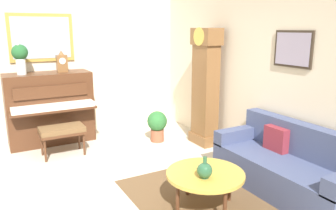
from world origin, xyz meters
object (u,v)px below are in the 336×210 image
object	(u,v)px
piano_bench	(62,131)
green_jug	(205,170)
piano	(50,108)
mantel_clock	(62,62)
coffee_table	(205,175)
flower_vase	(20,56)
couch	(288,167)
grandfather_clock	(205,90)
potted_plant	(157,124)

from	to	relation	value
piano_bench	green_jug	size ratio (longest dim) A/B	2.92
piano	mantel_clock	bearing A→B (deg)	89.35
piano	green_jug	distance (m)	3.47
coffee_table	flower_vase	bearing A→B (deg)	-155.08
piano_bench	mantel_clock	distance (m)	1.29
piano_bench	couch	bearing A→B (deg)	40.64
piano	flower_vase	bearing A→B (deg)	-89.65
piano	piano_bench	size ratio (longest dim) A/B	2.06
couch	coffee_table	distance (m)	1.19
piano_bench	couch	size ratio (longest dim) A/B	0.37
flower_vase	couch	bearing A→B (deg)	38.46
couch	piano_bench	bearing A→B (deg)	-139.36
flower_vase	mantel_clock	bearing A→B (deg)	89.96
mantel_clock	piano_bench	bearing A→B (deg)	-16.72
piano	grandfather_clock	size ratio (longest dim) A/B	0.71
piano_bench	coffee_table	world-z (taller)	piano_bench
piano	flower_vase	distance (m)	1.02
couch	coffee_table	size ratio (longest dim) A/B	2.16
piano	piano_bench	world-z (taller)	piano
coffee_table	flower_vase	xyz separation A→B (m)	(-3.21, -1.49, 1.16)
green_jug	couch	bearing A→B (deg)	88.27
coffee_table	potted_plant	xyz separation A→B (m)	(-2.31, 0.59, -0.09)
coffee_table	mantel_clock	world-z (taller)	mantel_clock
grandfather_clock	mantel_clock	size ratio (longest dim) A/B	5.34
piano_bench	mantel_clock	size ratio (longest dim) A/B	1.84
couch	mantel_clock	world-z (taller)	mantel_clock
mantel_clock	couch	bearing A→B (deg)	30.82
piano	couch	bearing A→B (deg)	33.95
coffee_table	flower_vase	size ratio (longest dim) A/B	1.52
piano	coffee_table	distance (m)	3.40
coffee_table	potted_plant	distance (m)	2.39
piano_bench	coffee_table	size ratio (longest dim) A/B	0.80
coffee_table	mantel_clock	bearing A→B (deg)	-165.54
couch	coffee_table	world-z (taller)	couch
grandfather_clock	potted_plant	distance (m)	1.06
coffee_table	mantel_clock	distance (m)	3.47
flower_vase	piano_bench	bearing A→B (deg)	29.91
green_jug	mantel_clock	bearing A→B (deg)	-167.40
piano	couch	world-z (taller)	piano
green_jug	piano_bench	bearing A→B (deg)	-159.25
piano	green_jug	size ratio (longest dim) A/B	6.00
mantel_clock	coffee_table	bearing A→B (deg)	14.46
grandfather_clock	potted_plant	xyz separation A→B (m)	(-0.50, -0.69, -0.64)
couch	potted_plant	distance (m)	2.52
piano_bench	potted_plant	size ratio (longest dim) A/B	1.25
grandfather_clock	flower_vase	size ratio (longest dim) A/B	3.50
piano	mantel_clock	distance (m)	0.84
piano_bench	potted_plant	world-z (taller)	potted_plant
piano	piano_bench	distance (m)	0.79
couch	flower_vase	size ratio (longest dim) A/B	3.28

